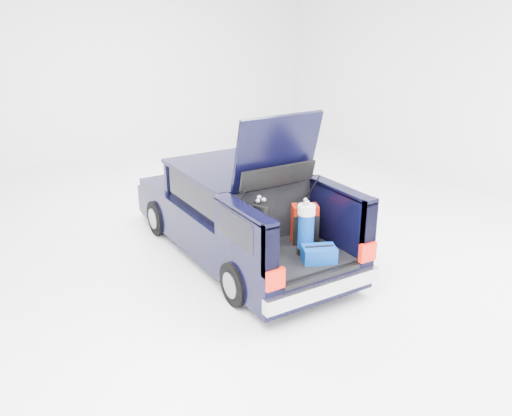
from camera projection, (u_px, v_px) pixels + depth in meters
ground at (240, 254)px, 8.84m from camera, size 14.00×14.00×0.00m
car at (236, 213)px, 8.69m from camera, size 1.87×4.65×2.47m
red_suitcase at (305, 224)px, 7.70m from camera, size 0.43×0.38×0.60m
black_golf_bag at (261, 229)px, 7.27m from camera, size 0.29×0.32×0.85m
blue_golf_bag at (306, 229)px, 7.33m from camera, size 0.29×0.29×0.80m
blue_duffel at (319, 254)px, 7.19m from camera, size 0.52×0.44×0.23m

